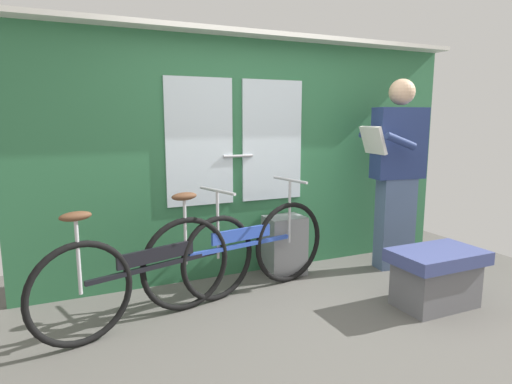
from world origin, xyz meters
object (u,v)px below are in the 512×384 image
trash_bin_by_wall (284,245)px  bench_seat_corner (436,276)px  passenger_reading_newspaper (397,170)px  bicycle_leaning_behind (241,250)px  bicycle_near_door (156,271)px

trash_bin_by_wall → bench_seat_corner: 1.34m
passenger_reading_newspaper → bench_seat_corner: bearing=77.3°
bicycle_leaning_behind → bicycle_near_door: bearing=-176.8°
bicycle_near_door → bench_seat_corner: bicycle_near_door is taller
bicycle_near_door → trash_bin_by_wall: bearing=2.9°
bicycle_near_door → bicycle_leaning_behind: size_ratio=1.00×
passenger_reading_newspaper → trash_bin_by_wall: bearing=-6.6°
bicycle_near_door → passenger_reading_newspaper: (2.34, 0.20, 0.59)m
bicycle_leaning_behind → trash_bin_by_wall: size_ratio=3.10×
bicycle_near_door → passenger_reading_newspaper: bearing=-12.5°
bicycle_near_door → bicycle_leaning_behind: (0.73, 0.18, 0.01)m
passenger_reading_newspaper → trash_bin_by_wall: size_ratio=3.28×
bench_seat_corner → passenger_reading_newspaper: bearing=69.3°
bicycle_leaning_behind → bench_seat_corner: bearing=-43.6°
trash_bin_by_wall → bench_seat_corner: trash_bin_by_wall is taller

